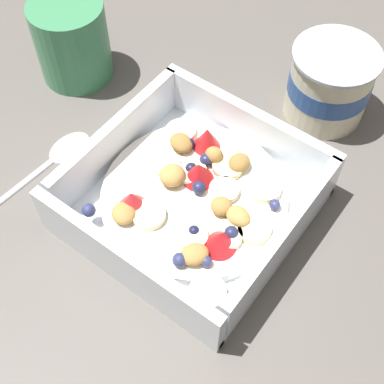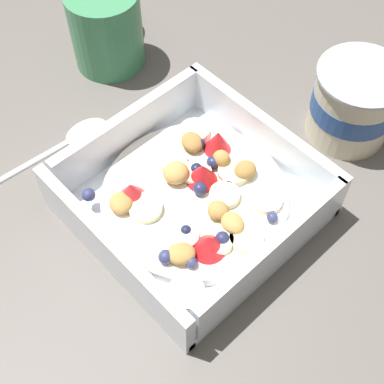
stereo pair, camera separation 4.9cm
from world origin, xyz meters
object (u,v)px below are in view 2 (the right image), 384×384
Objects in this scene: spoon at (64,142)px; yogurt_cup at (354,103)px; coffee_mug at (107,27)px; fruit_bowl at (193,199)px.

yogurt_cup is (0.19, 0.23, 0.04)m from spoon.
coffee_mug is (-0.26, -0.11, 0.00)m from yogurt_cup.
yogurt_cup is at bearing 78.82° from fruit_bowl.
fruit_bowl is 0.23m from coffee_mug.
coffee_mug is (-0.07, 0.12, 0.04)m from spoon.
yogurt_cup is 0.28m from coffee_mug.
spoon is at bearing -129.32° from yogurt_cup.
coffee_mug is at bearing 120.65° from spoon.
yogurt_cup is at bearing 23.61° from coffee_mug.
spoon is 0.30m from yogurt_cup.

